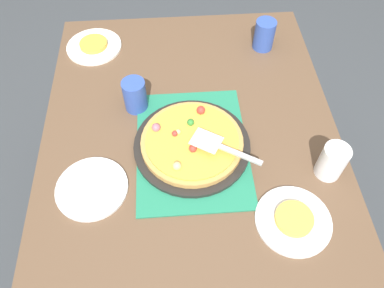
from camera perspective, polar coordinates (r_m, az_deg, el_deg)
name	(u,v)px	position (r m, az deg, el deg)	size (l,w,h in m)	color
ground_plane	(192,234)	(1.89, 0.00, -13.67)	(8.00, 8.00, 0.00)	#3D4247
dining_table	(192,165)	(1.31, 0.00, -3.27)	(1.40, 1.00, 0.75)	brown
placemat	(192,147)	(1.22, 0.00, -0.46)	(0.48, 0.36, 0.01)	#237F5B
pizza_pan	(192,145)	(1.21, 0.00, -0.19)	(0.38, 0.38, 0.01)	black
pizza	(192,141)	(1.19, -0.06, 0.40)	(0.33, 0.33, 0.05)	tan
plate_near_left	(94,47)	(1.60, -14.78, 14.26)	(0.22, 0.22, 0.01)	white
plate_far_right	(293,220)	(1.13, 15.26, -11.26)	(0.22, 0.22, 0.01)	white
plate_side	(92,188)	(1.18, -15.11, -6.55)	(0.22, 0.22, 0.01)	white
served_slice_left	(93,44)	(1.60, -14.88, 14.62)	(0.11, 0.11, 0.02)	gold
served_slice_right	(294,219)	(1.12, 15.41, -10.98)	(0.11, 0.11, 0.02)	#EAB747
cup_near	(332,161)	(1.20, 20.71, -2.52)	(0.08, 0.08, 0.12)	white
cup_far	(264,35)	(1.55, 11.03, 16.13)	(0.08, 0.08, 0.12)	#3351AD
cup_corner	(135,95)	(1.30, -8.75, 7.39)	(0.08, 0.08, 0.12)	#3351AD
pizza_server	(220,146)	(1.14, 4.38, -0.38)	(0.16, 0.22, 0.01)	silver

